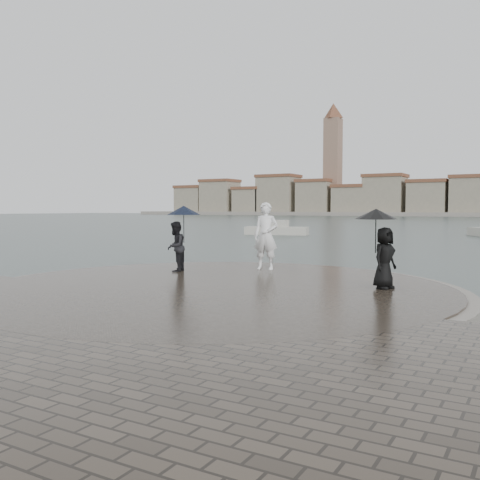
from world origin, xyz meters
The scene contains 6 objects.
ground centered at (0.00, 0.00, 0.00)m, with size 400.00×400.00×0.00m, color #2B3835.
kerb_ring centered at (0.00, 3.50, 0.16)m, with size 12.50×12.50×0.32m, color gray.
quay_tip centered at (0.00, 3.50, 0.18)m, with size 11.90×11.90×0.36m, color #2D261E.
statue centered at (-0.49, 7.30, 1.44)m, with size 0.79×0.52×2.16m, color white.
visitor_left centered at (-2.57, 5.43, 1.49)m, with size 1.19×1.09×2.04m.
visitor_right centered at (3.80, 5.13, 1.49)m, with size 1.11×1.05×1.95m.
Camera 1 is at (7.31, -7.88, 2.32)m, focal length 40.00 mm.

